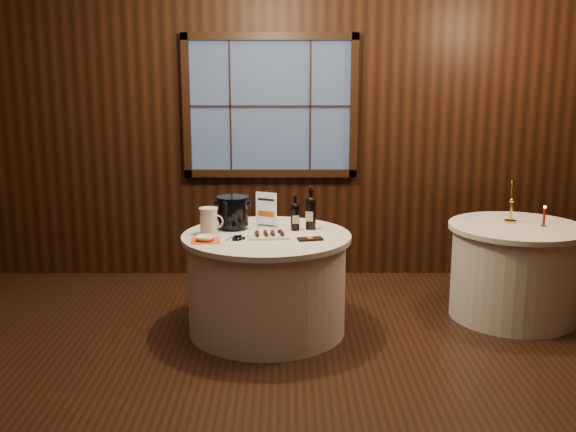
{
  "coord_description": "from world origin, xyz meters",
  "views": [
    {
      "loc": [
        0.15,
        -3.93,
        1.99
      ],
      "look_at": [
        0.16,
        0.9,
        0.93
      ],
      "focal_mm": 42.0,
      "sensor_mm": 36.0,
      "label": 1
    }
  ],
  "objects_px": {
    "port_bottle_right": "(311,211)",
    "cracker_bowl": "(206,238)",
    "sign_stand": "(267,215)",
    "chocolate_plate": "(269,235)",
    "ice_bucket": "(233,212)",
    "brass_candlestick": "(511,207)",
    "port_bottle_left": "(295,215)",
    "glass_pitcher": "(209,221)",
    "side_table": "(514,271)",
    "chocolate_box": "(310,239)",
    "grape_bunch": "(238,238)",
    "main_table": "(267,283)",
    "red_candle": "(544,219)"
  },
  "relations": [
    {
      "from": "glass_pitcher",
      "to": "port_bottle_right",
      "type": "bearing_deg",
      "value": 26.76
    },
    {
      "from": "sign_stand",
      "to": "port_bottle_left",
      "type": "relative_size",
      "value": 1.02
    },
    {
      "from": "chocolate_box",
      "to": "cracker_bowl",
      "type": "relative_size",
      "value": 1.31
    },
    {
      "from": "port_bottle_left",
      "to": "chocolate_plate",
      "type": "distance_m",
      "value": 0.32
    },
    {
      "from": "main_table",
      "to": "glass_pitcher",
      "type": "distance_m",
      "value": 0.65
    },
    {
      "from": "cracker_bowl",
      "to": "chocolate_plate",
      "type": "bearing_deg",
      "value": 13.31
    },
    {
      "from": "port_bottle_right",
      "to": "cracker_bowl",
      "type": "xyz_separation_m",
      "value": [
        -0.78,
        -0.37,
        -0.13
      ]
    },
    {
      "from": "brass_candlestick",
      "to": "port_bottle_left",
      "type": "bearing_deg",
      "value": -171.32
    },
    {
      "from": "main_table",
      "to": "chocolate_plate",
      "type": "distance_m",
      "value": 0.41
    },
    {
      "from": "port_bottle_right",
      "to": "brass_candlestick",
      "type": "distance_m",
      "value": 1.65
    },
    {
      "from": "ice_bucket",
      "to": "glass_pitcher",
      "type": "bearing_deg",
      "value": -133.44
    },
    {
      "from": "port_bottle_left",
      "to": "red_candle",
      "type": "relative_size",
      "value": 1.65
    },
    {
      "from": "glass_pitcher",
      "to": "sign_stand",
      "type": "bearing_deg",
      "value": 42.97
    },
    {
      "from": "glass_pitcher",
      "to": "chocolate_plate",
      "type": "bearing_deg",
      "value": 3.07
    },
    {
      "from": "port_bottle_right",
      "to": "cracker_bowl",
      "type": "height_order",
      "value": "port_bottle_right"
    },
    {
      "from": "sign_stand",
      "to": "port_bottle_left",
      "type": "height_order",
      "value": "sign_stand"
    },
    {
      "from": "glass_pitcher",
      "to": "side_table",
      "type": "bearing_deg",
      "value": 21.48
    },
    {
      "from": "chocolate_box",
      "to": "red_candle",
      "type": "height_order",
      "value": "red_candle"
    },
    {
      "from": "chocolate_box",
      "to": "glass_pitcher",
      "type": "distance_m",
      "value": 0.78
    },
    {
      "from": "chocolate_plate",
      "to": "glass_pitcher",
      "type": "xyz_separation_m",
      "value": [
        -0.45,
        0.09,
        0.09
      ]
    },
    {
      "from": "grape_bunch",
      "to": "cracker_bowl",
      "type": "bearing_deg",
      "value": -177.62
    },
    {
      "from": "ice_bucket",
      "to": "chocolate_box",
      "type": "xyz_separation_m",
      "value": [
        0.59,
        -0.35,
        -0.13
      ]
    },
    {
      "from": "main_table",
      "to": "cracker_bowl",
      "type": "distance_m",
      "value": 0.63
    },
    {
      "from": "main_table",
      "to": "sign_stand",
      "type": "distance_m",
      "value": 0.53
    },
    {
      "from": "ice_bucket",
      "to": "grape_bunch",
      "type": "bearing_deg",
      "value": -80.09
    },
    {
      "from": "grape_bunch",
      "to": "brass_candlestick",
      "type": "height_order",
      "value": "brass_candlestick"
    },
    {
      "from": "chocolate_plate",
      "to": "grape_bunch",
      "type": "height_order",
      "value": "chocolate_plate"
    },
    {
      "from": "side_table",
      "to": "glass_pitcher",
      "type": "distance_m",
      "value": 2.5
    },
    {
      "from": "chocolate_box",
      "to": "chocolate_plate",
      "type": "bearing_deg",
      "value": 153.59
    },
    {
      "from": "chocolate_plate",
      "to": "glass_pitcher",
      "type": "relative_size",
      "value": 1.58
    },
    {
      "from": "port_bottle_left",
      "to": "brass_candlestick",
      "type": "height_order",
      "value": "brass_candlestick"
    },
    {
      "from": "main_table",
      "to": "grape_bunch",
      "type": "height_order",
      "value": "grape_bunch"
    },
    {
      "from": "port_bottle_right",
      "to": "chocolate_box",
      "type": "xyz_separation_m",
      "value": [
        -0.02,
        -0.34,
        -0.14
      ]
    },
    {
      "from": "port_bottle_right",
      "to": "cracker_bowl",
      "type": "bearing_deg",
      "value": -136.86
    },
    {
      "from": "sign_stand",
      "to": "glass_pitcher",
      "type": "relative_size",
      "value": 1.42
    },
    {
      "from": "main_table",
      "to": "glass_pitcher",
      "type": "relative_size",
      "value": 6.28
    },
    {
      "from": "sign_stand",
      "to": "chocolate_plate",
      "type": "distance_m",
      "value": 0.34
    },
    {
      "from": "ice_bucket",
      "to": "chocolate_plate",
      "type": "xyz_separation_m",
      "value": [
        0.28,
        -0.27,
        -0.12
      ]
    },
    {
      "from": "side_table",
      "to": "glass_pitcher",
      "type": "relative_size",
      "value": 5.3
    },
    {
      "from": "glass_pitcher",
      "to": "red_candle",
      "type": "bearing_deg",
      "value": 19.56
    },
    {
      "from": "port_bottle_left",
      "to": "glass_pitcher",
      "type": "bearing_deg",
      "value": -175.85
    },
    {
      "from": "main_table",
      "to": "side_table",
      "type": "xyz_separation_m",
      "value": [
        2.0,
        0.3,
        0.0
      ]
    },
    {
      "from": "sign_stand",
      "to": "chocolate_plate",
      "type": "xyz_separation_m",
      "value": [
        0.02,
        -0.32,
        -0.08
      ]
    },
    {
      "from": "side_table",
      "to": "sign_stand",
      "type": "xyz_separation_m",
      "value": [
        -2.0,
        -0.07,
        0.48
      ]
    },
    {
      "from": "chocolate_box",
      "to": "port_bottle_right",
      "type": "bearing_deg",
      "value": 75.93
    },
    {
      "from": "port_bottle_left",
      "to": "sign_stand",
      "type": "bearing_deg",
      "value": 147.86
    },
    {
      "from": "port_bottle_right",
      "to": "grape_bunch",
      "type": "distance_m",
      "value": 0.66
    },
    {
      "from": "chocolate_plate",
      "to": "brass_candlestick",
      "type": "bearing_deg",
      "value": 14.11
    },
    {
      "from": "port_bottle_left",
      "to": "side_table",
      "type": "bearing_deg",
      "value": -1.94
    },
    {
      "from": "ice_bucket",
      "to": "brass_candlestick",
      "type": "relative_size",
      "value": 0.73
    }
  ]
}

